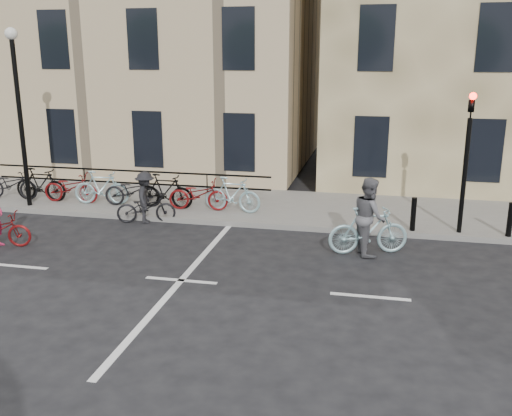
% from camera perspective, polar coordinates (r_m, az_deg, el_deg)
% --- Properties ---
extents(ground, '(120.00, 120.00, 0.00)m').
position_cam_1_polar(ground, '(12.47, -7.49, -7.20)').
color(ground, black).
rests_on(ground, ground).
extents(sidewalk, '(46.00, 4.00, 0.15)m').
position_cam_1_polar(sidewalk, '(19.19, -12.80, 0.88)').
color(sidewalk, slate).
rests_on(sidewalk, ground).
extents(building_west, '(20.00, 10.00, 10.00)m').
position_cam_1_polar(building_west, '(27.12, -17.04, 15.59)').
color(building_west, tan).
rests_on(building_west, sidewalk).
extents(traffic_light, '(0.18, 0.30, 3.90)m').
position_cam_1_polar(traffic_light, '(15.48, 20.39, 5.86)').
color(traffic_light, black).
rests_on(traffic_light, sidewalk).
extents(lamp_post, '(0.36, 0.36, 5.28)m').
position_cam_1_polar(lamp_post, '(18.52, -22.71, 10.30)').
color(lamp_post, black).
rests_on(lamp_post, sidewalk).
extents(bollard_east, '(0.14, 0.14, 0.90)m').
position_cam_1_polar(bollard_east, '(15.65, 15.46, -0.59)').
color(bollard_east, black).
rests_on(bollard_east, sidewalk).
extents(bollard_west, '(0.14, 0.14, 0.90)m').
position_cam_1_polar(bollard_west, '(15.99, 24.06, -1.06)').
color(bollard_west, black).
rests_on(bollard_west, sidewalk).
extents(parked_bikes, '(9.35, 1.23, 1.05)m').
position_cam_1_polar(parked_bikes, '(18.16, -13.79, 1.86)').
color(parked_bikes, black).
rests_on(parked_bikes, sidewalk).
extents(cyclist_grey, '(2.03, 1.11, 1.89)m').
position_cam_1_polar(cyclist_grey, '(13.97, 11.22, -1.53)').
color(cyclist_grey, '#9BC5CC').
rests_on(cyclist_grey, ground).
extents(cyclist_dark, '(1.77, 1.08, 1.49)m').
position_cam_1_polar(cyclist_dark, '(16.58, -10.96, 0.53)').
color(cyclist_dark, black).
rests_on(cyclist_dark, ground).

